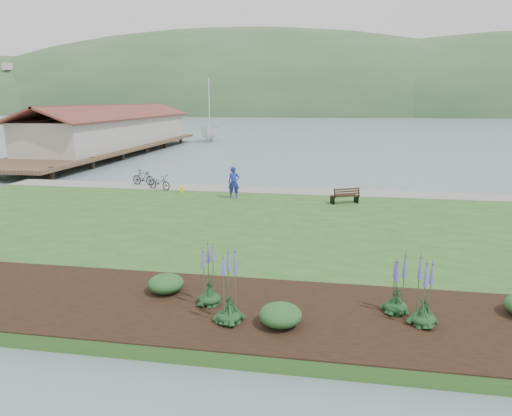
{
  "coord_description": "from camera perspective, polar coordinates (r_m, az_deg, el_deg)",
  "views": [
    {
      "loc": [
        4.37,
        -20.94,
        5.95
      ],
      "look_at": [
        1.13,
        -1.71,
        1.3
      ],
      "focal_mm": 32.0,
      "sensor_mm": 36.0,
      "label": 1
    }
  ],
  "objects": [
    {
      "name": "echium_4",
      "position": [
        12.63,
        -5.89,
        -8.5
      ],
      "size": [
        0.62,
        0.62,
        2.14
      ],
      "color": "#14371A",
      "rests_on": "garden_bed"
    },
    {
      "name": "shrub_1",
      "position": [
        11.7,
        3.07,
        -13.2
      ],
      "size": [
        1.08,
        1.08,
        0.54
      ],
      "primitive_type": "ellipsoid",
      "color": "#1E4C21",
      "rests_on": "garden_bed"
    },
    {
      "name": "far_hillside",
      "position": [
        191.68,
        14.54,
        11.2
      ],
      "size": [
        580.0,
        80.0,
        38.0
      ],
      "primitive_type": null,
      "color": "#315630",
      "rests_on": "ground"
    },
    {
      "name": "lawn",
      "position": [
        20.27,
        -3.28,
        -3.09
      ],
      "size": [
        34.0,
        20.0,
        0.4
      ],
      "primitive_type": "cube",
      "color": "#2B591F",
      "rests_on": "ground"
    },
    {
      "name": "ground",
      "position": [
        22.21,
        -2.13,
        -2.14
      ],
      "size": [
        600.0,
        600.0,
        0.0
      ],
      "primitive_type": "plane",
      "color": "slate",
      "rests_on": "ground"
    },
    {
      "name": "garden_bed",
      "position": [
        12.51,
        2.35,
        -12.82
      ],
      "size": [
        24.0,
        4.4,
        0.04
      ],
      "primitive_type": "cube",
      "color": "black",
      "rests_on": "lawn"
    },
    {
      "name": "park_bench",
      "position": [
        25.36,
        11.11,
        1.56
      ],
      "size": [
        1.59,
        1.15,
        0.91
      ],
      "rotation": [
        0.0,
        0.0,
        0.42
      ],
      "color": "black",
      "rests_on": "lawn"
    },
    {
      "name": "pannier",
      "position": [
        28.36,
        -9.3,
        2.28
      ],
      "size": [
        0.3,
        0.36,
        0.33
      ],
      "primitive_type": "cube",
      "rotation": [
        0.0,
        0.0,
        0.4
      ],
      "color": "yellow",
      "rests_on": "lawn"
    },
    {
      "name": "sailboat",
      "position": [
        67.86,
        -5.77,
        8.3
      ],
      "size": [
        12.06,
        12.23,
        28.51
      ],
      "primitive_type": "imported",
      "rotation": [
        0.0,
        0.0,
        0.12
      ],
      "color": "silver",
      "rests_on": "ground"
    },
    {
      "name": "echium_2",
      "position": [
        12.26,
        20.32,
        -10.68
      ],
      "size": [
        0.62,
        0.62,
        1.84
      ],
      "color": "#14371A",
      "rests_on": "garden_bed"
    },
    {
      "name": "echium_1",
      "position": [
        12.72,
        17.2,
        -9.69
      ],
      "size": [
        0.62,
        0.62,
        1.78
      ],
      "color": "#14371A",
      "rests_on": "garden_bed"
    },
    {
      "name": "shrub_0",
      "position": [
        13.78,
        -11.2,
        -9.24
      ],
      "size": [
        1.05,
        1.05,
        0.52
      ],
      "primitive_type": "ellipsoid",
      "color": "#1E4C21",
      "rests_on": "garden_bed"
    },
    {
      "name": "shoreline_path",
      "position": [
        28.72,
        0.64,
        2.29
      ],
      "size": [
        34.0,
        2.2,
        0.03
      ],
      "primitive_type": "cube",
      "color": "gray",
      "rests_on": "lawn"
    },
    {
      "name": "person",
      "position": [
        26.18,
        -2.8,
        3.53
      ],
      "size": [
        0.89,
        0.72,
        2.14
      ],
      "primitive_type": "imported",
      "rotation": [
        0.0,
        0.0,
        0.26
      ],
      "color": "#212B9A",
      "rests_on": "lawn"
    },
    {
      "name": "pier_pavilion",
      "position": [
        54.35,
        -17.32,
        9.31
      ],
      "size": [
        8.0,
        36.0,
        5.4
      ],
      "color": "#4C3826",
      "rests_on": "ground"
    },
    {
      "name": "bicycle_b",
      "position": [
        31.13,
        -13.9,
        3.69
      ],
      "size": [
        0.84,
        1.75,
        1.02
      ],
      "primitive_type": "imported",
      "rotation": [
        0.0,
        0.0,
        1.35
      ],
      "color": "black",
      "rests_on": "lawn"
    },
    {
      "name": "echium_0",
      "position": [
        11.61,
        -3.43,
        -10.41
      ],
      "size": [
        0.62,
        0.62,
        2.17
      ],
      "color": "#14371A",
      "rests_on": "garden_bed"
    },
    {
      "name": "bicycle_a",
      "position": [
        29.49,
        -11.99,
        3.16
      ],
      "size": [
        1.22,
        1.84,
        0.91
      ],
      "primitive_type": "imported",
      "rotation": [
        0.0,
        0.0,
        1.19
      ],
      "color": "black",
      "rests_on": "lawn"
    }
  ]
}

